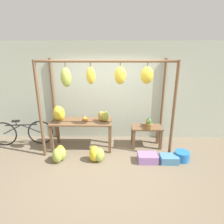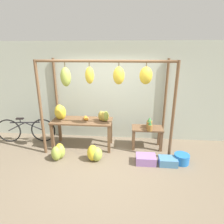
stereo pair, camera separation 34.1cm
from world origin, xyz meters
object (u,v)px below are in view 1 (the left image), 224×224
at_px(pineapple_cluster, 149,123).
at_px(fruit_crate_purple, 169,159).
at_px(orange_pile, 85,119).
at_px(fruit_crate_white, 148,158).
at_px(banana_pile_ground_right, 96,154).
at_px(parked_bicycle, 22,133).
at_px(papaya_pile, 104,116).
at_px(blue_bucket, 182,156).
at_px(banana_pile_ground_left, 60,154).
at_px(banana_pile_on_table, 59,113).

distance_m(pineapple_cluster, fruit_crate_purple, 1.05).
bearing_deg(orange_pile, fruit_crate_white, -24.13).
height_order(banana_pile_ground_right, parked_bicycle, parked_bicycle).
bearing_deg(papaya_pile, blue_bucket, -17.31).
bearing_deg(blue_bucket, orange_pile, 165.41).
bearing_deg(papaya_pile, parked_bicycle, 176.14).
distance_m(blue_bucket, papaya_pile, 2.15).
bearing_deg(orange_pile, blue_bucket, -14.59).
relative_size(orange_pile, fruit_crate_purple, 0.54).
bearing_deg(fruit_crate_purple, pineapple_cluster, 116.93).
relative_size(fruit_crate_white, parked_bicycle, 0.27).
distance_m(fruit_crate_white, papaya_pile, 1.50).
xyz_separation_m(orange_pile, banana_pile_ground_right, (0.34, -0.70, -0.63)).
relative_size(orange_pile, papaya_pile, 0.66).
xyz_separation_m(pineapple_cluster, banana_pile_ground_right, (-1.34, -0.73, -0.52)).
height_order(pineapple_cluster, banana_pile_ground_left, pineapple_cluster).
bearing_deg(blue_bucket, parked_bicycle, 169.90).
bearing_deg(banana_pile_ground_left, fruit_crate_white, -0.16).
relative_size(banana_pile_on_table, orange_pile, 1.81).
height_order(banana_pile_on_table, parked_bicycle, banana_pile_on_table).
xyz_separation_m(pineapple_cluster, fruit_crate_white, (-0.12, -0.73, -0.61)).
bearing_deg(pineapple_cluster, banana_pile_ground_left, -161.99).
bearing_deg(banana_pile_ground_right, banana_pile_on_table, 145.43).
bearing_deg(orange_pile, banana_pile_on_table, 179.07).
xyz_separation_m(pineapple_cluster, fruit_crate_purple, (0.38, -0.76, -0.62)).
distance_m(banana_pile_on_table, fruit_crate_purple, 2.99).
relative_size(banana_pile_on_table, pineapple_cluster, 0.97).
bearing_deg(fruit_crate_purple, fruit_crate_white, 177.23).
xyz_separation_m(banana_pile_ground_left, papaya_pile, (1.04, 0.66, 0.72)).
relative_size(orange_pile, blue_bucket, 0.63).
bearing_deg(orange_pile, fruit_crate_purple, -19.30).
bearing_deg(fruit_crate_purple, banana_pile_ground_left, 179.33).
distance_m(orange_pile, blue_bucket, 2.58).
xyz_separation_m(banana_pile_on_table, banana_pile_ground_right, (1.03, -0.71, -0.79)).
bearing_deg(pineapple_cluster, parked_bicycle, 178.47).
distance_m(banana_pile_ground_right, blue_bucket, 2.06).
relative_size(banana_pile_on_table, banana_pile_ground_left, 0.90).
xyz_separation_m(pineapple_cluster, parked_bicycle, (-3.49, 0.09, -0.34)).
height_order(pineapple_cluster, parked_bicycle, pineapple_cluster).
distance_m(banana_pile_ground_right, fruit_crate_purple, 1.73).
relative_size(pineapple_cluster, papaya_pile, 1.24).
height_order(banana_pile_on_table, fruit_crate_white, banana_pile_on_table).
bearing_deg(banana_pile_ground_left, banana_pile_ground_right, -0.25).
xyz_separation_m(orange_pile, blue_bucket, (2.40, -0.62, -0.71)).
bearing_deg(papaya_pile, fruit_crate_white, -32.07).
height_order(fruit_crate_white, papaya_pile, papaya_pile).
height_order(blue_bucket, papaya_pile, papaya_pile).
bearing_deg(orange_pile, parked_bicycle, 176.06).
relative_size(pineapple_cluster, blue_bucket, 1.19).
height_order(blue_bucket, parked_bicycle, parked_bicycle).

